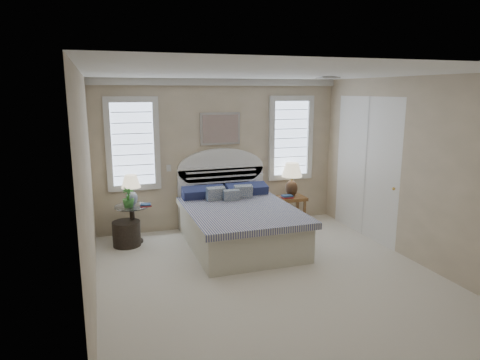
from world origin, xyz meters
The scene contains 21 objects.
floor centered at (0.00, 0.00, 0.00)m, with size 4.50×5.00×0.01m, color #EEE4CB.
ceiling centered at (0.00, 0.00, 2.70)m, with size 4.50×5.00×0.01m, color white.
wall_back centered at (0.00, 2.50, 1.35)m, with size 4.50×0.02×2.70m, color tan.
wall_left centered at (-2.25, 0.00, 1.35)m, with size 0.02×5.00×2.70m, color tan.
wall_right centered at (2.25, 0.00, 1.35)m, with size 0.02×5.00×2.70m, color tan.
crown_molding centered at (0.00, 2.46, 2.64)m, with size 4.50×0.08×0.12m, color silver.
hvac_vent centered at (1.20, 0.80, 2.68)m, with size 0.30×0.20×0.02m, color #B2B2B2.
switch_plate centered at (-0.95, 2.48, 1.15)m, with size 0.08×0.01×0.12m, color silver.
window_left centered at (-1.55, 2.48, 1.60)m, with size 0.90×0.06×1.60m, color silver.
window_right centered at (1.40, 2.48, 1.60)m, with size 0.90×0.06×1.60m, color silver.
painting centered at (0.00, 2.46, 1.82)m, with size 0.74×0.04×0.58m, color silver.
closet_door centered at (2.23, 1.20, 1.20)m, with size 0.02×1.80×2.40m, color white.
bed centered at (0.00, 1.46, 0.39)m, with size 1.72×2.28×1.47m.
side_table_left centered at (-1.65, 2.05, 0.39)m, with size 0.56×0.56×0.63m.
nightstand_right centered at (1.30, 2.15, 0.39)m, with size 0.50×0.40×0.53m.
floor_pot centered at (-1.76, 1.92, 0.20)m, with size 0.45×0.45×0.41m, color black.
lamp_left centered at (-1.64, 2.12, 0.94)m, with size 0.34×0.34×0.51m.
lamp_right centered at (1.34, 2.25, 0.92)m, with size 0.49×0.49×0.64m.
potted_plant centered at (-1.70, 1.98, 0.80)m, with size 0.19×0.19×0.34m, color #337930.
books_left centered at (-1.44, 1.93, 0.65)m, with size 0.18×0.13×0.05m.
books_right centered at (1.17, 2.08, 0.56)m, with size 0.21×0.16×0.06m.
Camera 1 is at (-2.11, -4.97, 2.49)m, focal length 32.00 mm.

